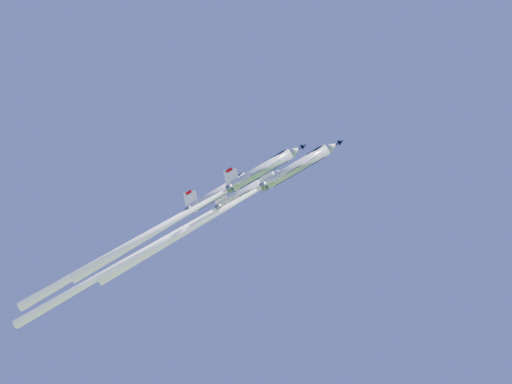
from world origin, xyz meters
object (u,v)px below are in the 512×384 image
Objects in this scene: jet_lead at (229,206)px; jet_right at (196,208)px; jet_left at (161,241)px; jet_slot at (148,233)px.

jet_lead reaches higher than jet_right.
jet_left is 18.14m from jet_right.
jet_slot is at bearing -94.67° from jet_lead.
jet_right is (0.35, -9.78, -2.00)m from jet_lead.
jet_right is 0.89× the size of jet_slot.
jet_slot is at bearing -132.90° from jet_right.
jet_right is 14.21m from jet_slot.
jet_right is (16.04, -7.63, 3.69)m from jet_left.
jet_left is at bearing -150.89° from jet_right.
jet_lead is at bearing 146.60° from jet_right.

